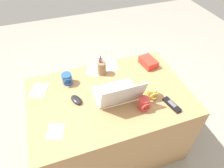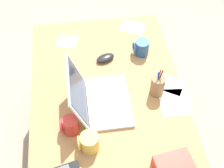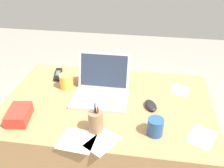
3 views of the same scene
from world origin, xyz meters
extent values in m
plane|color=gray|center=(0.00, 0.00, 0.00)|extent=(6.00, 6.00, 0.00)
cube|color=#A87C4F|center=(0.00, 0.00, 0.35)|extent=(1.26, 0.83, 0.70)
cube|color=silver|center=(-0.05, 0.00, 0.71)|extent=(0.34, 0.22, 0.02)
cube|color=silver|center=(-0.05, 0.02, 0.72)|extent=(0.28, 0.11, 0.00)
cube|color=silver|center=(-0.05, -0.07, 0.72)|extent=(0.09, 0.05, 0.00)
cube|color=silver|center=(-0.05, 0.16, 0.83)|extent=(0.33, 0.08, 0.23)
cube|color=#283347|center=(-0.05, 0.15, 0.83)|extent=(0.30, 0.07, 0.20)
ellipsoid|color=black|center=(0.26, -0.02, 0.72)|extent=(0.10, 0.13, 0.03)
cylinder|color=#26518C|center=(0.29, -0.24, 0.75)|extent=(0.08, 0.08, 0.09)
torus|color=#26518C|center=(0.29, -0.20, 0.76)|extent=(0.07, 0.01, 0.07)
cylinder|color=#E0BC4C|center=(-0.30, 0.12, 0.75)|extent=(0.09, 0.09, 0.10)
torus|color=#E0BC4C|center=(-0.30, 0.17, 0.76)|extent=(0.07, 0.01, 0.07)
cylinder|color=#C63833|center=(-0.19, 0.20, 0.75)|extent=(0.08, 0.08, 0.10)
torus|color=#C63833|center=(-0.19, 0.25, 0.76)|extent=(0.07, 0.01, 0.07)
cube|color=black|center=(-0.40, 0.26, 0.72)|extent=(0.08, 0.16, 0.02)
cube|color=#595B60|center=(-0.40, 0.26, 0.73)|extent=(0.05, 0.08, 0.00)
cylinder|color=olive|center=(-0.02, -0.27, 0.76)|extent=(0.07, 0.07, 0.12)
cylinder|color=#1933B2|center=(-0.02, -0.26, 0.80)|extent=(0.01, 0.02, 0.15)
cylinder|color=black|center=(-0.01, -0.27, 0.81)|extent=(0.02, 0.03, 0.15)
cylinder|color=red|center=(-0.01, -0.26, 0.80)|extent=(0.01, 0.03, 0.14)
cube|color=red|center=(-0.45, -0.24, 0.74)|extent=(0.13, 0.18, 0.07)
cube|color=white|center=(0.03, -0.34, 0.71)|extent=(0.19, 0.21, 0.00)
cube|color=white|center=(0.53, -0.23, 0.71)|extent=(0.17, 0.19, 0.00)
cube|color=white|center=(-0.10, -0.35, 0.71)|extent=(0.19, 0.18, 0.00)
cube|color=white|center=(0.45, 0.20, 0.71)|extent=(0.14, 0.15, 0.00)
camera|label=1|loc=(0.33, 1.02, 1.86)|focal=32.04mm
camera|label=2|loc=(-0.99, 0.11, 2.04)|focal=49.35mm
camera|label=3|loc=(0.22, -1.25, 1.62)|focal=40.92mm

